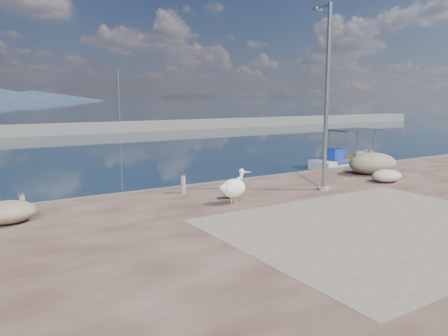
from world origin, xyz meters
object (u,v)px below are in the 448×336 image
at_px(lamp_post, 326,104).
at_px(bollard_near, 183,183).
at_px(boat_right, 350,163).
at_px(pelican, 234,188).

bearing_deg(lamp_post, bollard_near, 154.75).
xyz_separation_m(boat_right, lamp_post, (-7.73, -5.55, 3.60)).
height_order(boat_right, bollard_near, boat_right).
distance_m(boat_right, lamp_post, 10.17).
relative_size(boat_right, pelican, 4.47).
distance_m(boat_right, bollard_near, 13.07).
height_order(boat_right, pelican, boat_right).
height_order(pelican, lamp_post, lamp_post).
distance_m(boat_right, pelican, 13.23).
relative_size(boat_right, bollard_near, 7.31).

